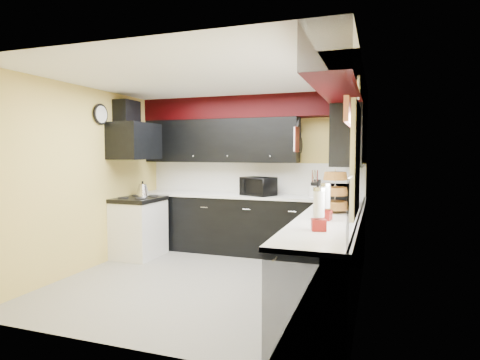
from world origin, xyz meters
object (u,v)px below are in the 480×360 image
(knife_block, at_px, (316,189))
(utensil_crock, at_px, (315,191))
(kettle, at_px, (143,190))
(toaster_oven, at_px, (258,186))
(microwave, at_px, (340,195))

(knife_block, bearing_deg, utensil_crock, -123.76)
(kettle, bearing_deg, toaster_oven, 14.90)
(toaster_oven, height_order, microwave, toaster_oven)
(utensil_crock, height_order, knife_block, knife_block)
(knife_block, xyz_separation_m, kettle, (-2.67, -0.52, -0.05))
(microwave, height_order, kettle, microwave)
(toaster_oven, distance_m, kettle, 1.84)
(microwave, distance_m, utensil_crock, 0.85)
(toaster_oven, distance_m, microwave, 1.49)
(toaster_oven, bearing_deg, kettle, -141.29)
(toaster_oven, height_order, knife_block, toaster_oven)
(knife_block, bearing_deg, microwave, -53.75)
(toaster_oven, bearing_deg, knife_block, 26.93)
(utensil_crock, relative_size, kettle, 0.84)
(microwave, relative_size, utensil_crock, 2.63)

